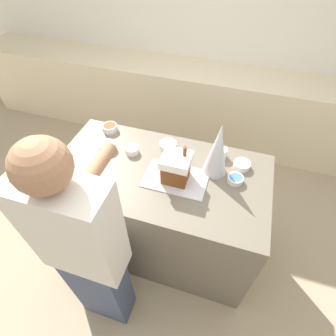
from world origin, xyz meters
TOP-DOWN VIEW (x-y plane):
  - ground_plane at (0.00, 0.00)m, footprint 12.00×12.00m
  - wall_back at (0.00, 2.00)m, footprint 8.00×0.05m
  - back_cabinet_block at (0.00, 1.68)m, footprint 6.00×0.60m
  - kitchen_island at (0.00, 0.00)m, footprint 1.55×0.83m
  - baking_tray at (0.13, -0.03)m, footprint 0.43×0.28m
  - gingerbread_house at (0.13, -0.03)m, footprint 0.19×0.18m
  - decorative_tree at (0.37, 0.12)m, footprint 0.16×0.16m
  - candy_bowl_far_right at (-0.45, 0.11)m, footprint 0.12×0.12m
  - candy_bowl_center_rear at (0.55, 0.22)m, footprint 0.12×0.12m
  - candy_bowl_near_tray_right at (-0.54, 0.32)m, footprint 0.12×0.12m
  - candy_bowl_near_tray_left at (0.52, 0.07)m, footprint 0.11×0.11m
  - candy_bowl_beside_tree at (-0.02, 0.27)m, footprint 0.13×0.13m
  - candy_bowl_far_left at (-0.26, 0.13)m, footprint 0.10×0.10m
  - mug at (0.39, 0.29)m, footprint 0.08×0.08m
  - person at (-0.20, -0.68)m, footprint 0.46×0.57m

SIDE VIEW (x-z plane):
  - ground_plane at x=0.00m, z-range 0.00..0.00m
  - back_cabinet_block at x=0.00m, z-range 0.00..0.91m
  - kitchen_island at x=0.00m, z-range 0.00..0.95m
  - person at x=-0.20m, z-range 0.03..1.77m
  - baking_tray at x=0.13m, z-range 0.95..0.96m
  - candy_bowl_beside_tree at x=-0.02m, z-range 0.96..1.00m
  - candy_bowl_near_tray_left at x=0.52m, z-range 0.96..1.00m
  - candy_bowl_center_rear at x=0.55m, z-range 0.96..1.00m
  - candy_bowl_far_left at x=-0.26m, z-range 0.96..1.01m
  - candy_bowl_near_tray_right at x=-0.54m, z-range 0.96..1.01m
  - candy_bowl_far_right at x=-0.45m, z-range 0.96..1.01m
  - mug at x=0.39m, z-range 0.95..1.03m
  - gingerbread_house at x=0.13m, z-range 0.93..1.21m
  - decorative_tree at x=0.37m, z-range 0.95..1.36m
  - wall_back at x=0.00m, z-range 0.00..2.60m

